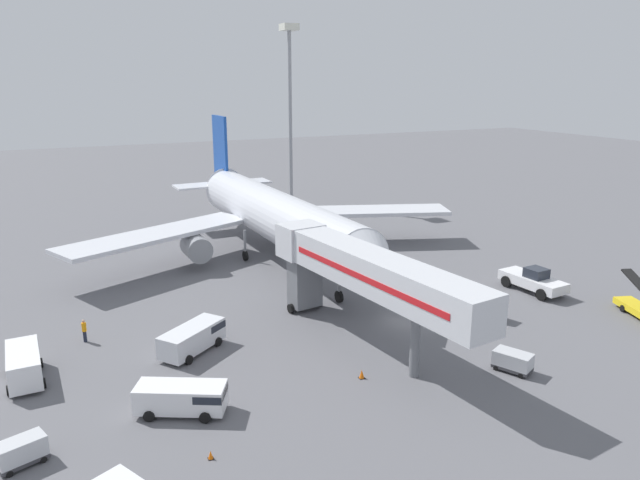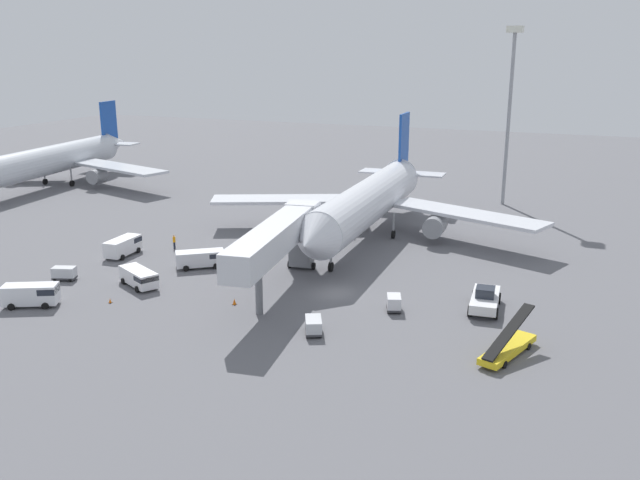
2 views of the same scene
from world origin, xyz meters
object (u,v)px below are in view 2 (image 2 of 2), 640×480
belt_loader_truck (508,347)px  ground_crew_worker_foreground (174,241)px  pushback_tug (485,299)px  jet_bridge (279,238)px  baggage_cart_near_right (313,325)px  safety_cone_bravo (234,302)px  apron_light_mast (511,84)px  baggage_cart_far_left (394,303)px  airplane_background (54,160)px  service_van_far_right (139,277)px  baggage_cart_outer_left (64,273)px  service_van_near_center (124,245)px  service_van_far_center (202,258)px  airplane_at_gate (370,200)px  safety_cone_alpha (110,301)px  service_van_mid_center (32,294)px

belt_loader_truck → ground_crew_worker_foreground: (-42.68, 15.97, 0.18)m
pushback_tug → belt_loader_truck: size_ratio=0.88×
jet_bridge → baggage_cart_near_right: bearing=-49.9°
baggage_cart_near_right → safety_cone_bravo: size_ratio=4.59×
apron_light_mast → safety_cone_bravo: bearing=-108.2°
pushback_tug → safety_cone_bravo: 24.25m
pushback_tug → baggage_cart_far_left: (-8.01, -3.49, -0.27)m
pushback_tug → airplane_background: size_ratio=0.14×
service_van_far_right → baggage_cart_outer_left: 8.92m
service_van_near_center → service_van_far_center: size_ratio=0.94×
jet_bridge → belt_loader_truck: size_ratio=2.99×
baggage_cart_outer_left → service_van_near_center: bearing=89.2°
belt_loader_truck → baggage_cart_near_right: size_ratio=2.63×
airplane_at_gate → service_van_near_center: 31.61m
baggage_cart_near_right → safety_cone_alpha: 21.49m
apron_light_mast → pushback_tug: bearing=-84.4°
baggage_cart_outer_left → ground_crew_worker_foreground: 15.25m
safety_cone_bravo → baggage_cart_outer_left: bearing=-178.7°
airplane_at_gate → safety_cone_bravo: 29.13m
service_van_far_center → baggage_cart_far_left: service_van_far_center is taller
baggage_cart_near_right → ground_crew_worker_foreground: size_ratio=1.58×
safety_cone_alpha → service_van_far_center: bearing=79.7°
service_van_near_center → baggage_cart_outer_left: size_ratio=1.95×
safety_cone_alpha → airplane_background: airplane_background is taller
airplane_at_gate → apron_light_mast: (13.64, 27.24, 13.81)m
belt_loader_truck → ground_crew_worker_foreground: bearing=159.5°
service_van_far_right → airplane_background: (-47.22, 39.36, 3.79)m
service_van_mid_center → baggage_cart_far_left: bearing=20.1°
airplane_at_gate → service_van_mid_center: (-22.60, -36.09, -3.79)m
baggage_cart_near_right → safety_cone_alpha: size_ratio=5.90×
service_van_near_center → safety_cone_alpha: (8.90, -13.78, -0.98)m
baggage_cart_near_right → airplane_background: bearing=147.6°
pushback_tug → airplane_background: 88.24m
service_van_far_right → service_van_far_center: (2.61, 8.11, 0.06)m
jet_bridge → ground_crew_worker_foreground: 21.51m
baggage_cart_outer_left → pushback_tug: bearing=10.7°
service_van_far_center → service_van_far_right: bearing=-107.8°
service_van_far_center → airplane_background: (-49.84, 31.25, 3.73)m
service_van_far_right → service_van_mid_center: (-6.18, -8.59, 0.18)m
ground_crew_worker_foreground → airplane_background: bearing=148.6°
airplane_at_gate → baggage_cart_outer_left: bearing=-131.2°
service_van_near_center → apron_light_mast: bearing=49.9°
baggage_cart_far_left → safety_cone_alpha: bearing=-162.2°
pushback_tug → belt_loader_truck: (3.37, -9.59, -0.31)m
apron_light_mast → service_van_near_center: bearing=-130.1°
pushback_tug → service_van_far_right: bearing=-168.7°
pushback_tug → apron_light_mast: bearing=95.6°
ground_crew_worker_foreground → safety_cone_bravo: size_ratio=2.91×
airplane_at_gate → apron_light_mast: size_ratio=1.68×
ground_crew_worker_foreground → airplane_background: (-42.67, 26.06, 3.89)m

